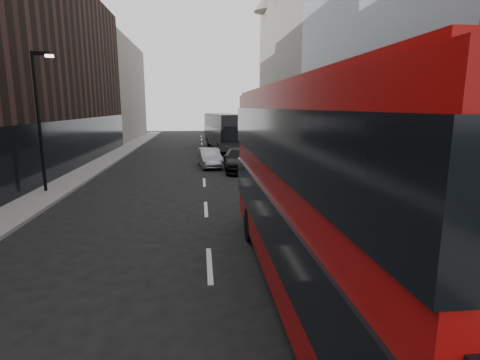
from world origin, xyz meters
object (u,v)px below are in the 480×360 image
object	(u,v)px
grey_bus	(224,130)
car_c	(240,160)
car_b	(210,158)
car_a	(290,188)
red_bus	(327,183)
street_lamp	(40,113)

from	to	relation	value
grey_bus	car_c	size ratio (longest dim) A/B	2.16
grey_bus	car_b	bearing A→B (deg)	-105.66
car_a	grey_bus	bearing A→B (deg)	96.91
red_bus	grey_bus	world-z (taller)	red_bus
street_lamp	car_b	distance (m)	12.34
street_lamp	car_c	bearing A→B (deg)	29.38
car_a	car_c	size ratio (longest dim) A/B	0.82
street_lamp	car_a	xyz separation A→B (m)	(12.15, -3.51, -3.42)
red_bus	grey_bus	bearing A→B (deg)	90.67
grey_bus	car_c	distance (m)	13.77
red_bus	car_a	world-z (taller)	red_bus
car_a	red_bus	bearing A→B (deg)	-95.32
street_lamp	car_c	distance (m)	12.85
car_c	red_bus	bearing A→B (deg)	-87.61
street_lamp	grey_bus	world-z (taller)	street_lamp
street_lamp	red_bus	size ratio (longest dim) A/B	0.57
street_lamp	red_bus	world-z (taller)	street_lamp
grey_bus	car_b	xyz separation A→B (m)	(-1.85, -11.79, -1.31)
car_b	car_c	distance (m)	2.83
grey_bus	car_a	size ratio (longest dim) A/B	2.62
car_a	car_b	size ratio (longest dim) A/B	1.06
red_bus	car_c	size ratio (longest dim) A/B	2.26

